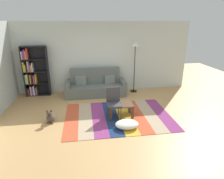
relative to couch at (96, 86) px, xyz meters
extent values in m
plane|color=tan|center=(0.39, -2.02, -0.34)|extent=(14.00, 14.00, 0.00)
cube|color=silver|center=(0.39, 0.53, 1.01)|extent=(6.80, 0.10, 2.70)
cube|color=#C64C2D|center=(-0.83, -1.94, -0.33)|extent=(0.39, 2.21, 0.01)
cube|color=tan|center=(-0.44, -1.94, -0.33)|extent=(0.39, 2.21, 0.01)
cube|color=#843370|center=(-0.05, -1.94, -0.33)|extent=(0.39, 2.21, 0.01)
cube|color=navy|center=(0.34, -1.94, -0.33)|extent=(0.39, 2.21, 0.01)
cube|color=gold|center=(0.73, -1.94, -0.33)|extent=(0.39, 2.21, 0.01)
cube|color=#C64C2D|center=(1.12, -1.94, -0.33)|extent=(0.39, 2.21, 0.01)
cube|color=tan|center=(1.51, -1.94, -0.33)|extent=(0.39, 2.21, 0.01)
cube|color=#843370|center=(1.89, -1.94, -0.33)|extent=(0.39, 2.21, 0.01)
cube|color=#59605B|center=(0.00, -0.07, -0.14)|extent=(1.90, 0.80, 0.40)
cube|color=#59605B|center=(0.00, 0.23, 0.36)|extent=(1.90, 0.20, 0.60)
cube|color=#59605B|center=(-1.04, -0.07, -0.06)|extent=(0.18, 0.80, 0.56)
cube|color=#59605B|center=(1.04, -0.07, -0.06)|extent=(0.18, 0.80, 0.56)
cube|color=slate|center=(-0.55, 0.11, 0.22)|extent=(0.42, 0.19, 0.36)
cube|color=slate|center=(0.55, 0.11, 0.22)|extent=(0.42, 0.19, 0.36)
cube|color=black|center=(-2.61, 0.28, 0.59)|extent=(0.04, 0.28, 1.86)
cube|color=black|center=(-1.75, 0.28, 0.59)|extent=(0.04, 0.28, 1.86)
cube|color=black|center=(-2.18, 0.41, 0.59)|extent=(0.90, 0.01, 1.86)
cube|color=black|center=(-2.18, 0.28, -0.32)|extent=(0.86, 0.28, 0.02)
cube|color=black|center=(-2.18, 0.28, 0.14)|extent=(0.86, 0.28, 0.02)
cube|color=black|center=(-2.18, 0.28, 0.59)|extent=(0.86, 0.28, 0.02)
cube|color=black|center=(-2.18, 0.28, 1.05)|extent=(0.86, 0.28, 0.02)
cube|color=black|center=(-2.18, 0.28, 1.51)|extent=(0.86, 0.28, 0.02)
cube|color=black|center=(-2.57, 0.25, -0.16)|extent=(0.05, 0.21, 0.30)
cube|color=red|center=(-2.52, 0.23, -0.18)|extent=(0.03, 0.17, 0.25)
cube|color=black|center=(-2.48, 0.25, -0.15)|extent=(0.03, 0.20, 0.32)
cube|color=silver|center=(-2.44, 0.24, -0.13)|extent=(0.04, 0.18, 0.35)
cube|color=purple|center=(-2.39, 0.24, -0.15)|extent=(0.05, 0.18, 0.31)
cube|color=silver|center=(-2.33, 0.26, -0.13)|extent=(0.05, 0.23, 0.36)
cube|color=#334CB2|center=(-2.29, 0.26, -0.18)|extent=(0.03, 0.23, 0.25)
cube|color=#8C6647|center=(-2.24, 0.28, -0.16)|extent=(0.04, 0.26, 0.31)
cube|color=green|center=(-2.57, 0.26, 0.32)|extent=(0.04, 0.22, 0.34)
cube|color=silver|center=(-2.53, 0.28, 0.33)|extent=(0.04, 0.26, 0.36)
cube|color=gold|center=(-2.49, 0.27, 0.33)|extent=(0.03, 0.25, 0.37)
cube|color=black|center=(-2.44, 0.27, 0.33)|extent=(0.04, 0.25, 0.36)
cube|color=orange|center=(-2.39, 0.25, 0.31)|extent=(0.04, 0.21, 0.33)
cube|color=black|center=(-2.34, 0.27, 0.31)|extent=(0.05, 0.25, 0.32)
cube|color=purple|center=(-2.28, 0.23, 0.31)|extent=(0.03, 0.17, 0.32)
cube|color=red|center=(-2.24, 0.24, 0.30)|extent=(0.03, 0.18, 0.29)
cube|color=gold|center=(-2.21, 0.26, 0.33)|extent=(0.03, 0.23, 0.37)
cube|color=gold|center=(-2.57, 0.28, 0.79)|extent=(0.04, 0.26, 0.37)
cube|color=gold|center=(-2.53, 0.26, 0.74)|extent=(0.05, 0.22, 0.26)
cube|color=black|center=(-2.47, 0.24, 0.73)|extent=(0.05, 0.18, 0.25)
cube|color=silver|center=(-2.42, 0.24, 0.80)|extent=(0.03, 0.19, 0.39)
cube|color=purple|center=(-2.37, 0.27, 0.76)|extent=(0.04, 0.24, 0.31)
cube|color=orange|center=(-2.32, 0.26, 0.72)|extent=(0.05, 0.24, 0.24)
cube|color=silver|center=(-2.28, 0.27, 0.77)|extent=(0.03, 0.25, 0.33)
cube|color=silver|center=(-2.58, 0.24, 1.21)|extent=(0.03, 0.19, 0.30)
cube|color=purple|center=(-2.53, 0.26, 1.21)|extent=(0.04, 0.23, 0.30)
cube|color=purple|center=(-2.48, 0.28, 1.24)|extent=(0.04, 0.26, 0.36)
cube|color=gold|center=(-2.44, 0.23, 1.21)|extent=(0.03, 0.17, 0.30)
cube|color=red|center=(-2.39, 0.23, 1.25)|extent=(0.05, 0.16, 0.39)
cube|color=#513826|center=(0.60, -1.94, 0.04)|extent=(0.72, 0.47, 0.04)
cube|color=#513826|center=(0.28, -2.13, -0.15)|extent=(0.06, 0.06, 0.35)
cube|color=#513826|center=(0.92, -2.13, -0.15)|extent=(0.06, 0.06, 0.35)
cube|color=#513826|center=(0.28, -1.74, -0.15)|extent=(0.06, 0.06, 0.35)
cube|color=#513826|center=(0.92, -1.74, -0.15)|extent=(0.06, 0.06, 0.35)
ellipsoid|color=white|center=(0.65, -2.61, -0.23)|extent=(0.62, 0.47, 0.19)
ellipsoid|color=#473D33|center=(-1.41, -1.97, -0.21)|extent=(0.22, 0.30, 0.26)
sphere|color=#473D33|center=(-1.41, -2.08, -0.03)|extent=(0.15, 0.15, 0.15)
ellipsoid|color=black|center=(-1.41, -2.14, -0.04)|extent=(0.06, 0.07, 0.05)
ellipsoid|color=black|center=(-1.47, -2.06, 0.02)|extent=(0.05, 0.04, 0.08)
ellipsoid|color=black|center=(-1.36, -2.06, 0.02)|extent=(0.05, 0.04, 0.08)
sphere|color=#473D33|center=(-1.47, -2.11, -0.31)|extent=(0.06, 0.06, 0.06)
sphere|color=#473D33|center=(-1.35, -2.11, -0.31)|extent=(0.06, 0.06, 0.06)
cylinder|color=black|center=(1.54, 0.13, -0.32)|extent=(0.26, 0.26, 0.02)
cylinder|color=black|center=(1.54, 0.13, 0.58)|extent=(0.03, 0.03, 1.79)
cone|color=white|center=(1.54, 0.13, 1.55)|extent=(0.32, 0.32, 0.14)
cube|color=black|center=(0.58, -1.90, 0.07)|extent=(0.11, 0.15, 0.02)
cube|color=#38383D|center=(0.39, -2.02, 0.10)|extent=(0.40, 0.40, 0.03)
cube|color=#38383D|center=(0.39, -1.84, 0.34)|extent=(0.40, 0.03, 0.44)
cylinder|color=#38383D|center=(0.22, -2.19, -0.12)|extent=(0.02, 0.02, 0.42)
cylinder|color=#38383D|center=(0.56, -2.19, -0.12)|extent=(0.02, 0.02, 0.42)
cylinder|color=#38383D|center=(0.22, -1.85, -0.12)|extent=(0.02, 0.02, 0.42)
cylinder|color=#38383D|center=(0.56, -1.85, -0.12)|extent=(0.02, 0.02, 0.42)
camera|label=1|loc=(-0.40, -7.03, 2.35)|focal=30.95mm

